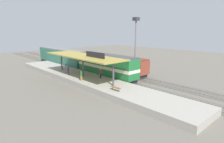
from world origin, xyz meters
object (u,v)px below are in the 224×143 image
Objects in this scene: locomotive at (106,66)px; platform_bench at (116,88)px; freight_car at (122,65)px; person_waiting at (100,73)px; person_boarding at (68,70)px; passenger_carriage_single at (61,57)px; person_walking at (81,75)px; light_mast at (136,34)px.

platform_bench is at bearing -123.67° from locomotive.
platform_bench is 14.02m from freight_car.
person_waiting and person_boarding have the same top height.
passenger_carriage_single is 11.70× the size of person_waiting.
passenger_carriage_single is at bearing 90.00° from locomotive.
person_waiting is 1.00× the size of person_walking.
locomotive reaches higher than freight_car.
passenger_carriage_single is (6.00, 27.01, 0.97)m from platform_bench.
platform_bench is 10.88m from locomotive.
locomotive is 4.62m from freight_car.
platform_bench is 7.74m from person_walking.
passenger_carriage_single is at bearing 77.47° from platform_bench.
passenger_carriage_single is at bearing 104.45° from freight_car.
light_mast is at bearing -67.19° from passenger_carriage_single.
locomotive is 0.72× the size of passenger_carriage_single.
freight_car reaches higher than platform_bench.
light_mast is 6.84× the size of person_waiting.
person_boarding is at bearing -113.15° from passenger_carriage_single.
passenger_carriage_single is 18.43m from freight_car.
locomotive is at bearing -178.09° from freight_car.
light_mast reaches higher than person_boarding.
light_mast is at bearing -4.00° from locomotive.
light_mast is 15.75m from person_walking.
person_waiting is (-3.08, -20.08, -0.46)m from passenger_carriage_single.
freight_car is 7.02× the size of person_boarding.
freight_car reaches higher than person_waiting.
person_boarding is at bearing 90.09° from platform_bench.
locomotive is 8.44× the size of person_boarding.
passenger_carriage_single is 20.37m from person_walking.
light_mast reaches higher than person_walking.
locomotive is at bearing -33.08° from person_boarding.
person_waiting is (-10.88, -1.53, -6.54)m from light_mast.
passenger_carriage_single is 15.32m from person_boarding.
light_mast is (7.80, -18.55, 6.08)m from passenger_carriage_single.
passenger_carriage_single is 1.71× the size of light_mast.
person_waiting is 3.51m from person_walking.
platform_bench is at bearing -89.91° from person_boarding.
platform_bench is 0.14× the size of freight_car.
person_walking is at bearing 93.72° from platform_bench.
light_mast is 12.79m from person_waiting.
platform_bench is 12.94m from person_boarding.
person_walking reaches higher than platform_bench.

